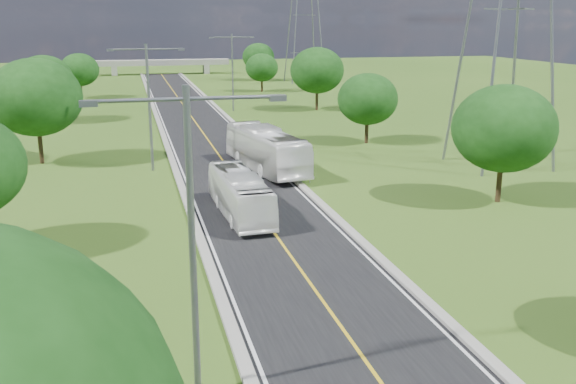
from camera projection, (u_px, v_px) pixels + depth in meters
name	position (u px, v px, depth m)	size (l,w,h in m)	color
ground	(205.00, 136.00, 67.28)	(260.00, 260.00, 0.00)	#335518
road	(198.00, 126.00, 72.89)	(8.00, 150.00, 0.06)	black
curb_left	(160.00, 127.00, 71.88)	(0.50, 150.00, 0.22)	gray
curb_right	(235.00, 124.00, 73.87)	(0.50, 150.00, 0.22)	gray
speed_limit_sign	(310.00, 162.00, 47.46)	(0.55, 0.09, 2.40)	slate
overpass	(161.00, 63.00, 141.58)	(30.00, 3.00, 3.20)	gray
streetlight_near_left	(191.00, 220.00, 19.37)	(5.90, 0.25, 10.00)	slate
streetlight_mid_left	(149.00, 97.00, 50.28)	(5.90, 0.25, 10.00)	slate
streetlight_far_right	(232.00, 66.00, 84.00)	(5.90, 0.25, 10.00)	slate
power_tower_far	(305.00, 7.00, 121.24)	(9.00, 6.40, 28.00)	slate
tree_lc	(36.00, 97.00, 52.95)	(7.56, 7.56, 8.79)	black
tree_ld	(44.00, 80.00, 75.12)	(6.72, 6.72, 7.82)	black
tree_le	(79.00, 70.00, 98.35)	(5.88, 5.88, 6.84)	black
tree_rb	(504.00, 128.00, 41.64)	(6.72, 6.72, 7.82)	black
tree_rc	(368.00, 99.00, 62.17)	(5.88, 5.88, 6.84)	black
tree_rd	(317.00, 70.00, 84.88)	(7.14, 7.14, 8.30)	black
tree_re	(262.00, 68.00, 107.09)	(5.46, 5.46, 6.35)	black
tree_rf	(258.00, 57.00, 126.49)	(6.30, 6.30, 7.33)	black
bus_outbound	(266.00, 150.00, 51.23)	(2.84, 12.13, 3.38)	white
bus_inbound	(240.00, 194.00, 39.50)	(2.26, 9.67, 2.69)	white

